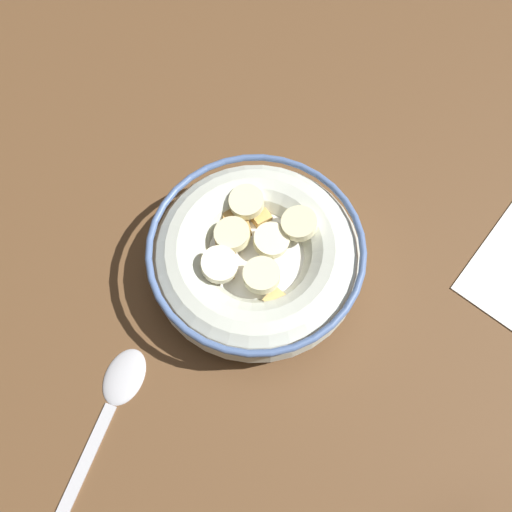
{
  "coord_description": "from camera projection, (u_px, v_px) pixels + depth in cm",
  "views": [
    {
      "loc": [
        8.31,
        14.55,
        41.63
      ],
      "look_at": [
        0.0,
        0.0,
        3.0
      ],
      "focal_mm": 33.8,
      "sensor_mm": 36.0,
      "label": 1
    }
  ],
  "objects": [
    {
      "name": "spoon",
      "position": [
        116.0,
        393.0,
        0.4
      ],
      "size": [
        12.27,
        11.03,
        0.8
      ],
      "color": "#B7B7BC",
      "rests_on": "ground_plane"
    },
    {
      "name": "cereal_bowl",
      "position": [
        256.0,
        257.0,
        0.42
      ],
      "size": [
        18.57,
        18.57,
        5.95
      ],
      "color": "beige",
      "rests_on": "ground_plane"
    },
    {
      "name": "ground_plane",
      "position": [
        256.0,
        273.0,
        0.46
      ],
      "size": [
        136.35,
        136.35,
        2.0
      ],
      "primitive_type": "cube",
      "color": "brown"
    }
  ]
}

